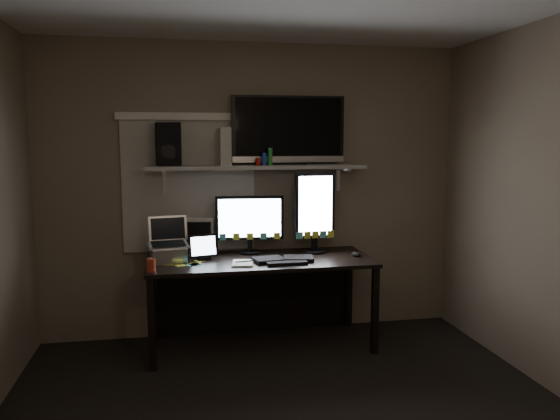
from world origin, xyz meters
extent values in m
plane|color=#6C5C4D|center=(0.00, 1.80, 1.25)|extent=(3.60, 0.00, 3.60)
cube|color=beige|center=(-0.55, 1.79, 1.30)|extent=(1.10, 0.02, 1.10)
cube|color=black|center=(0.00, 1.43, 0.71)|extent=(1.80, 0.75, 0.03)
cube|color=black|center=(0.00, 1.78, 0.35)|extent=(1.80, 0.02, 0.70)
cube|color=black|center=(-0.86, 1.09, 0.35)|extent=(0.05, 0.05, 0.70)
cube|color=black|center=(0.86, 1.09, 0.35)|extent=(0.05, 0.05, 0.70)
cube|color=black|center=(-0.86, 1.76, 0.35)|extent=(0.05, 0.05, 0.70)
cube|color=black|center=(0.86, 1.76, 0.35)|extent=(0.05, 0.05, 0.70)
cube|color=#A0A19C|center=(0.00, 1.62, 1.46)|extent=(1.80, 0.35, 0.03)
cube|color=black|center=(-0.05, 1.66, 0.98)|extent=(0.58, 0.10, 0.50)
cube|color=black|center=(0.49, 1.59, 1.08)|extent=(0.35, 0.09, 0.70)
cube|color=black|center=(0.17, 1.32, 0.74)|extent=(0.49, 0.20, 0.03)
ellipsoid|color=black|center=(0.79, 1.37, 0.75)|extent=(0.09, 0.11, 0.04)
cube|color=white|center=(-0.16, 1.27, 0.74)|extent=(0.20, 0.25, 0.01)
cube|color=black|center=(-0.45, 1.48, 0.83)|extent=(0.25, 0.15, 0.21)
cube|color=black|center=(-0.49, 1.73, 0.88)|extent=(0.25, 0.16, 0.29)
cube|color=#B5B6BB|center=(-0.73, 1.46, 0.90)|extent=(0.34, 0.29, 0.34)
cylinder|color=#9A301C|center=(-0.85, 1.15, 0.78)|extent=(0.07, 0.07, 0.10)
cube|color=black|center=(0.28, 1.67, 1.77)|extent=(0.95, 0.17, 0.57)
cube|color=beige|center=(-0.26, 1.63, 1.63)|extent=(0.09, 0.26, 0.31)
cube|color=black|center=(-0.71, 1.65, 1.65)|extent=(0.21, 0.25, 0.34)
camera|label=1|loc=(-0.66, -2.85, 1.70)|focal=35.00mm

